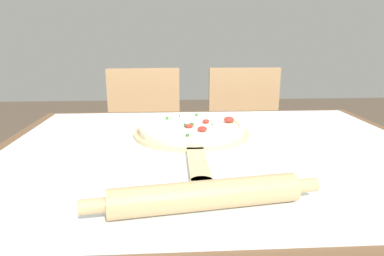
{
  "coord_description": "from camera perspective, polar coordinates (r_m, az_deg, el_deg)",
  "views": [
    {
      "loc": [
        -0.11,
        -0.89,
        1.06
      ],
      "look_at": [
        -0.06,
        0.1,
        0.8
      ],
      "focal_mm": 32.0,
      "sensor_mm": 36.0,
      "label": 1
    }
  ],
  "objects": [
    {
      "name": "rolling_pin",
      "position": [
        0.61,
        2.27,
        -11.12
      ],
      "size": [
        0.43,
        0.1,
        0.05
      ],
      "rotation": [
        0.0,
        0.0,
        0.15
      ],
      "color": "tan",
      "rests_on": "towel_cloth"
    },
    {
      "name": "dining_table",
      "position": [
        0.98,
        3.62,
        -9.59
      ],
      "size": [
        1.23,
        1.0,
        0.76
      ],
      "color": "brown",
      "rests_on": "ground_plane"
    },
    {
      "name": "pizza",
      "position": [
        1.05,
        -0.06,
        0.15
      ],
      "size": [
        0.33,
        0.33,
        0.04
      ],
      "color": "beige",
      "rests_on": "pizza_peel"
    },
    {
      "name": "chair_left",
      "position": [
        1.82,
        -7.78,
        -2.39
      ],
      "size": [
        0.43,
        0.43,
        0.9
      ],
      "rotation": [
        0.0,
        0.0,
        0.08
      ],
      "color": "tan",
      "rests_on": "ground_plane"
    },
    {
      "name": "chair_right",
      "position": [
        1.85,
        8.88,
        -2.09
      ],
      "size": [
        0.41,
        0.41,
        0.9
      ],
      "rotation": [
        0.0,
        0.0,
        -0.02
      ],
      "color": "tan",
      "rests_on": "ground_plane"
    },
    {
      "name": "pizza_peel",
      "position": [
        1.03,
        -0.01,
        -1.23
      ],
      "size": [
        0.35,
        0.58,
        0.01
      ],
      "color": "#D6B784",
      "rests_on": "towel_cloth"
    },
    {
      "name": "towel_cloth",
      "position": [
        0.94,
        3.73,
        -3.43
      ],
      "size": [
        1.15,
        0.92,
        0.0
      ],
      "color": "silver",
      "rests_on": "dining_table"
    }
  ]
}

